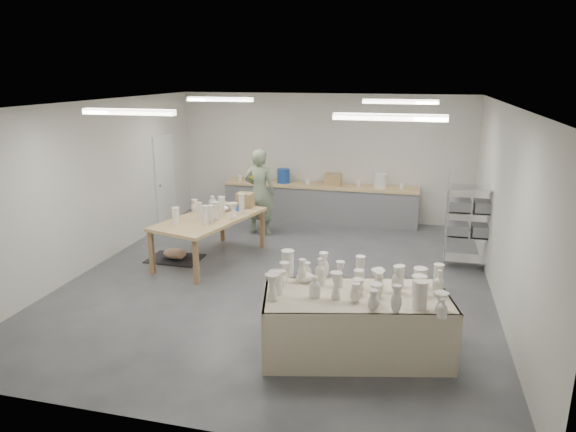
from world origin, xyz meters
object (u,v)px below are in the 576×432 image
(potter, at_px, (260,192))
(work_table, at_px, (214,216))
(red_stool, at_px, (264,218))
(drying_table, at_px, (355,321))

(potter, bearing_deg, work_table, 80.09)
(work_table, height_order, red_stool, work_table)
(red_stool, bearing_deg, drying_table, -61.17)
(drying_table, relative_size, work_table, 1.01)
(work_table, distance_m, red_stool, 2.10)
(red_stool, bearing_deg, work_table, -100.70)
(drying_table, xyz_separation_m, work_table, (-3.02, 2.83, 0.40))
(drying_table, height_order, work_table, work_table)
(drying_table, relative_size, red_stool, 5.59)
(work_table, bearing_deg, drying_table, -28.23)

